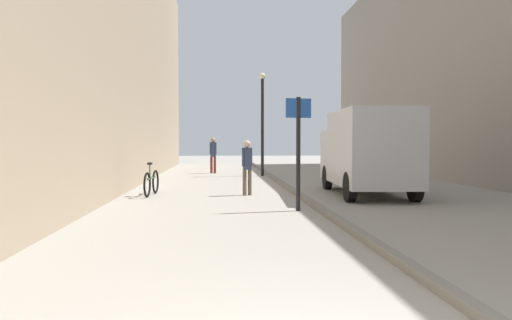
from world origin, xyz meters
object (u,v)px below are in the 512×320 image
at_px(pedestrian_mid_block, 247,164).
at_px(delivery_van, 367,151).
at_px(pedestrian_main_foreground, 213,153).
at_px(lamp_post, 262,117).
at_px(bicycle_leaning, 151,182).
at_px(street_sign_post, 298,143).

bearing_deg(pedestrian_mid_block, delivery_van, -19.53).
height_order(pedestrian_main_foreground, lamp_post, lamp_post).
distance_m(pedestrian_main_foreground, delivery_van, 11.31).
xyz_separation_m(pedestrian_main_foreground, bicycle_leaning, (-1.70, -9.89, -0.65)).
bearing_deg(lamp_post, bicycle_leaning, -116.93).
bearing_deg(bicycle_leaning, delivery_van, 1.65).
relative_size(delivery_van, street_sign_post, 1.93).
relative_size(delivery_van, lamp_post, 1.06).
bearing_deg(lamp_post, pedestrian_main_foreground, 139.07).
xyz_separation_m(pedestrian_mid_block, lamp_post, (1.18, 8.09, 1.78)).
distance_m(street_sign_post, lamp_post, 11.46).
height_order(delivery_van, lamp_post, lamp_post).
bearing_deg(lamp_post, street_sign_post, -91.04).
height_order(street_sign_post, lamp_post, lamp_post).
bearing_deg(delivery_van, lamp_post, 108.78).
relative_size(pedestrian_main_foreground, bicycle_leaning, 1.01).
relative_size(pedestrian_main_foreground, lamp_post, 0.38).
height_order(pedestrian_mid_block, bicycle_leaning, pedestrian_mid_block).
xyz_separation_m(street_sign_post, lamp_post, (0.21, 11.40, 1.18)).
height_order(pedestrian_main_foreground, street_sign_post, street_sign_post).
bearing_deg(lamp_post, pedestrian_mid_block, -98.32).
bearing_deg(lamp_post, delivery_van, -74.12).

